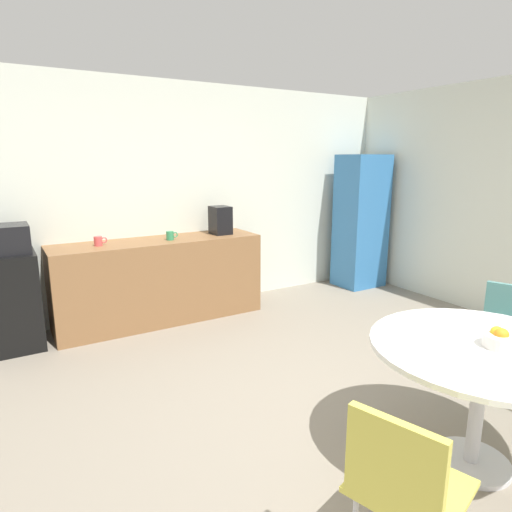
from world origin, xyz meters
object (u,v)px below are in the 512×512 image
Objects in this scene: chair_teal at (508,328)px; mug_green at (170,236)px; microwave at (0,240)px; coffee_maker at (220,220)px; locker_cabinet at (361,222)px; chair_yellow at (402,481)px; round_table at (482,365)px; fruit_bowl at (502,339)px; mug_red at (221,230)px; mini_fridge at (8,302)px; mug_white at (98,241)px.

chair_teal is 6.43× the size of mug_green.
mug_green is at bearing -2.48° from microwave.
coffee_maker is (0.63, 0.07, 0.11)m from mug_green.
microwave is at bearing 177.52° from mug_green.
locker_cabinet reaches higher than chair_yellow.
locker_cabinet is (4.32, -0.10, -0.14)m from microwave.
chair_teal reaches higher than round_table.
locker_cabinet is 9.01× the size of fruit_bowl.
chair_yellow is at bearing -105.46° from mug_red.
mini_fridge is 4.01m from fruit_bowl.
mini_fridge reaches higher than chair_yellow.
chair_yellow is 6.43× the size of mug_white.
coffee_maker is at bearing 0.00° from mini_fridge.
chair_teal is at bearing 19.53° from chair_yellow.
mini_fridge is 7.05× the size of mug_red.
locker_cabinet reaches higher than coffee_maker.
mug_green reaches higher than fruit_bowl.
microwave is 3.78m from chair_yellow.
microwave is 4.01m from fruit_bowl.
mug_green is at bearing -2.48° from mini_fridge.
microwave is at bearing -179.68° from mug_red.
locker_cabinet is at bearing 67.54° from chair_teal.
chair_yellow is at bearing -160.47° from chair_teal.
coffee_maker is (-0.07, 3.29, 0.27)m from fruit_bowl.
coffee_maker is at bearing 74.60° from chair_yellow.
locker_cabinet is 2.18× the size of chair_yellow.
mug_white and mug_green have the same top height.
mug_green is at bearing 179.34° from locker_cabinet.
mug_red is at bearing 0.76° from mug_white.
chair_yellow is (-1.94, -0.69, 0.00)m from chair_teal.
mini_fridge reaches higher than round_table.
mug_green is (-2.74, 0.03, 0.04)m from locker_cabinet.
mug_green is 0.65m from coffee_maker.
locker_cabinet is 14.01× the size of mug_white.
round_table is at bearing -55.46° from microwave.
mini_fridge reaches higher than chair_teal.
mug_red is (2.22, 0.01, 0.49)m from mini_fridge.
chair_yellow is at bearing -70.71° from mini_fridge.
mini_fridge is at bearing 177.52° from mug_green.
chair_teal and chair_yellow have the same top height.
fruit_bowl is at bearing -153.82° from chair_teal.
microwave is 2.22m from mug_red.
chair_yellow is at bearing -162.84° from round_table.
coffee_maker is (-0.01, -0.01, 0.11)m from mug_red.
chair_teal is 3.70m from mug_white.
fruit_bowl is at bearing -122.58° from locker_cabinet.
round_table is 9.52× the size of mug_green.
locker_cabinet is 5.65× the size of coffee_maker.
mug_white is at bearing -0.38° from mini_fridge.
chair_teal is 4.14× the size of fruit_bowl.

